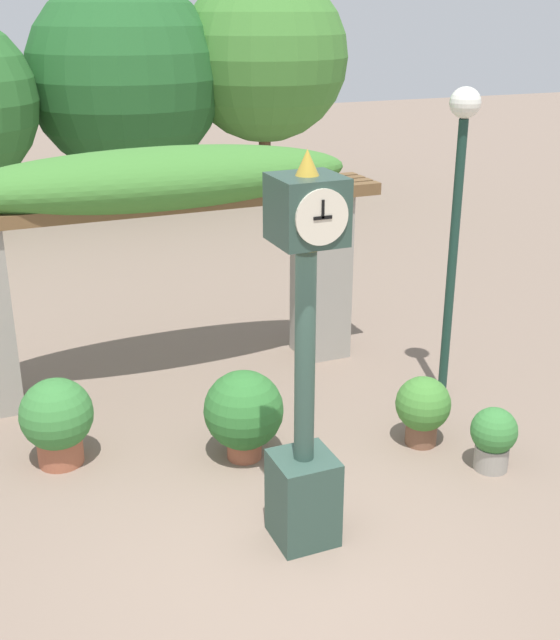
{
  "coord_description": "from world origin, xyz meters",
  "views": [
    {
      "loc": [
        -2.16,
        -4.87,
        4.19
      ],
      "look_at": [
        0.21,
        0.78,
        1.8
      ],
      "focal_mm": 45.0,
      "sensor_mm": 36.0,
      "label": 1
    }
  ],
  "objects_px": {
    "pedestal_clock": "(305,385)",
    "potted_plant_far_left": "(493,437)",
    "potted_plant_near_left": "(57,419)",
    "lamp_post": "(458,186)",
    "potted_plant_near_right": "(244,412)",
    "potted_plant_far_right": "(423,407)"
  },
  "relations": [
    {
      "from": "potted_plant_far_right",
      "to": "potted_plant_far_left",
      "type": "bearing_deg",
      "value": -61.54
    },
    {
      "from": "potted_plant_near_left",
      "to": "potted_plant_far_left",
      "type": "relative_size",
      "value": 1.39
    },
    {
      "from": "potted_plant_far_left",
      "to": "lamp_post",
      "type": "distance_m",
      "value": 2.63
    },
    {
      "from": "pedestal_clock",
      "to": "potted_plant_near_right",
      "type": "distance_m",
      "value": 1.69
    },
    {
      "from": "potted_plant_far_right",
      "to": "pedestal_clock",
      "type": "bearing_deg",
      "value": -151.29
    },
    {
      "from": "potted_plant_near_right",
      "to": "potted_plant_far_left",
      "type": "height_order",
      "value": "potted_plant_near_right"
    },
    {
      "from": "potted_plant_near_left",
      "to": "lamp_post",
      "type": "distance_m",
      "value": 4.72
    },
    {
      "from": "pedestal_clock",
      "to": "potted_plant_far_left",
      "type": "xyz_separation_m",
      "value": [
        2.13,
        0.29,
        -1.08
      ]
    },
    {
      "from": "potted_plant_near_left",
      "to": "potted_plant_near_right",
      "type": "bearing_deg",
      "value": -19.42
    },
    {
      "from": "pedestal_clock",
      "to": "lamp_post",
      "type": "distance_m",
      "value": 3.31
    },
    {
      "from": "potted_plant_far_right",
      "to": "lamp_post",
      "type": "distance_m",
      "value": 2.35
    },
    {
      "from": "potted_plant_near_left",
      "to": "potted_plant_far_right",
      "type": "relative_size",
      "value": 1.21
    },
    {
      "from": "pedestal_clock",
      "to": "potted_plant_near_right",
      "type": "xyz_separation_m",
      "value": [
        -0.0,
        1.41,
        -0.92
      ]
    },
    {
      "from": "pedestal_clock",
      "to": "potted_plant_far_left",
      "type": "distance_m",
      "value": 2.41
    },
    {
      "from": "potted_plant_near_left",
      "to": "lamp_post",
      "type": "xyz_separation_m",
      "value": [
        4.28,
        -0.2,
        1.97
      ]
    },
    {
      "from": "pedestal_clock",
      "to": "lamp_post",
      "type": "relative_size",
      "value": 0.95
    },
    {
      "from": "potted_plant_near_left",
      "to": "potted_plant_far_right",
      "type": "bearing_deg",
      "value": -16.72
    },
    {
      "from": "potted_plant_far_left",
      "to": "lamp_post",
      "type": "bearing_deg",
      "value": 73.74
    },
    {
      "from": "pedestal_clock",
      "to": "lamp_post",
      "type": "xyz_separation_m",
      "value": [
        2.58,
        1.81,
        1.02
      ]
    },
    {
      "from": "potted_plant_far_left",
      "to": "lamp_post",
      "type": "height_order",
      "value": "lamp_post"
    },
    {
      "from": "potted_plant_near_right",
      "to": "potted_plant_far_right",
      "type": "distance_m",
      "value": 1.83
    },
    {
      "from": "potted_plant_far_right",
      "to": "lamp_post",
      "type": "xyz_separation_m",
      "value": [
        0.81,
        0.85,
        2.04
      ]
    }
  ]
}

